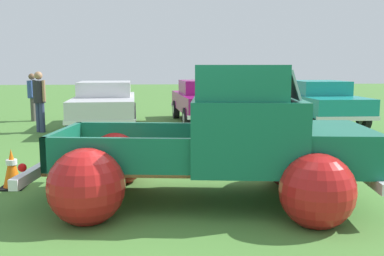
# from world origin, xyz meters

# --- Properties ---
(ground_plane) EXTENTS (80.00, 80.00, 0.00)m
(ground_plane) POSITION_xyz_m (0.00, 0.00, 0.00)
(ground_plane) COLOR #477A33
(vintage_pickup_truck) EXTENTS (4.82, 3.23, 1.96)m
(vintage_pickup_truck) POSITION_xyz_m (0.38, -0.05, 0.76)
(vintage_pickup_truck) COLOR black
(vintage_pickup_truck) RESTS_ON ground
(show_car_0) EXTENTS (2.08, 4.54, 1.43)m
(show_car_0) POSITION_xyz_m (-2.18, 7.60, 0.78)
(show_car_0) COLOR black
(show_car_0) RESTS_ON ground
(show_car_1) EXTENTS (2.08, 4.53, 1.43)m
(show_car_1) POSITION_xyz_m (1.03, 8.52, 0.78)
(show_car_1) COLOR black
(show_car_1) RESTS_ON ground
(show_car_2) EXTENTS (1.87, 4.37, 1.43)m
(show_car_2) POSITION_xyz_m (4.80, 7.79, 0.78)
(show_car_2) COLOR black
(show_car_2) RESTS_ON ground
(spectator_0) EXTENTS (0.37, 0.54, 1.66)m
(spectator_0) POSITION_xyz_m (-4.88, 9.47, 0.94)
(spectator_0) COLOR #4C4742
(spectator_0) RESTS_ON ground
(spectator_1) EXTENTS (0.48, 0.48, 1.76)m
(spectator_1) POSITION_xyz_m (-3.95, 6.80, 1.01)
(spectator_1) COLOR navy
(spectator_1) RESTS_ON ground
(lane_cone_0) EXTENTS (0.36, 0.36, 0.63)m
(lane_cone_0) POSITION_xyz_m (-2.86, 0.85, 0.31)
(lane_cone_0) COLOR black
(lane_cone_0) RESTS_ON ground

